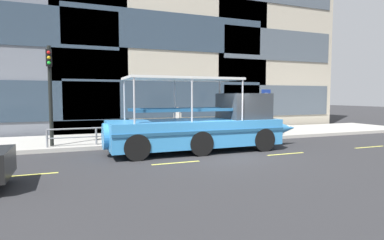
{
  "coord_description": "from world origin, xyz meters",
  "views": [
    {
      "loc": [
        -5.97,
        -11.43,
        2.4
      ],
      "look_at": [
        -0.68,
        1.99,
        1.3
      ],
      "focal_mm": 29.55,
      "sensor_mm": 36.0,
      "label": 1
    }
  ],
  "objects_px": {
    "traffic_light_pole": "(50,86)",
    "pedestrian_near_bow": "(230,118)",
    "duck_tour_boat": "(206,126)",
    "pedestrian_mid_left": "(178,119)",
    "parking_sign": "(266,104)"
  },
  "relations": [
    {
      "from": "duck_tour_boat",
      "to": "parking_sign",
      "type": "bearing_deg",
      "value": 28.26
    },
    {
      "from": "duck_tour_boat",
      "to": "pedestrian_near_bow",
      "type": "distance_m",
      "value": 4.37
    },
    {
      "from": "traffic_light_pole",
      "to": "pedestrian_near_bow",
      "type": "bearing_deg",
      "value": 4.27
    },
    {
      "from": "pedestrian_near_bow",
      "to": "pedestrian_mid_left",
      "type": "xyz_separation_m",
      "value": [
        -3.17,
        -0.02,
        0.04
      ]
    },
    {
      "from": "traffic_light_pole",
      "to": "parking_sign",
      "type": "height_order",
      "value": "traffic_light_pole"
    },
    {
      "from": "pedestrian_near_bow",
      "to": "duck_tour_boat",
      "type": "bearing_deg",
      "value": -132.14
    },
    {
      "from": "duck_tour_boat",
      "to": "traffic_light_pole",
      "type": "bearing_deg",
      "value": 158.17
    },
    {
      "from": "parking_sign",
      "to": "duck_tour_boat",
      "type": "xyz_separation_m",
      "value": [
        -4.88,
        -2.62,
        -0.87
      ]
    },
    {
      "from": "parking_sign",
      "to": "pedestrian_mid_left",
      "type": "xyz_separation_m",
      "value": [
        -5.12,
        0.6,
        -0.78
      ]
    },
    {
      "from": "duck_tour_boat",
      "to": "pedestrian_mid_left",
      "type": "distance_m",
      "value": 3.24
    },
    {
      "from": "duck_tour_boat",
      "to": "pedestrian_mid_left",
      "type": "height_order",
      "value": "duck_tour_boat"
    },
    {
      "from": "traffic_light_pole",
      "to": "pedestrian_near_bow",
      "type": "xyz_separation_m",
      "value": [
        9.3,
        0.69,
        -1.71
      ]
    },
    {
      "from": "traffic_light_pole",
      "to": "pedestrian_near_bow",
      "type": "height_order",
      "value": "traffic_light_pole"
    },
    {
      "from": "traffic_light_pole",
      "to": "parking_sign",
      "type": "bearing_deg",
      "value": 0.39
    },
    {
      "from": "traffic_light_pole",
      "to": "parking_sign",
      "type": "relative_size",
      "value": 1.7
    }
  ]
}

